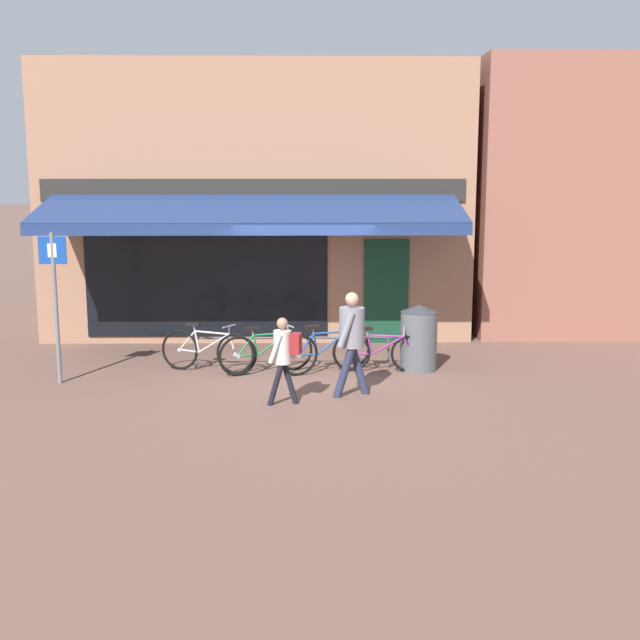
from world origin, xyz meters
TOP-DOWN VIEW (x-y plane):
  - ground_plane at (0.00, 0.00)m, footprint 160.00×160.00m
  - shop_front at (-0.99, 3.90)m, footprint 8.77×4.89m
  - neighbour_building at (7.40, 4.42)m, footprint 7.61×4.00m
  - bike_rack_rail at (-0.22, 0.25)m, footprint 3.49×0.04m
  - bicycle_silver at (-1.69, 0.06)m, footprint 1.69×0.67m
  - bicycle_green at (-0.66, -0.07)m, footprint 1.60×0.78m
  - bicycle_blue at (0.35, -0.10)m, footprint 1.62×0.77m
  - bicycle_purple at (1.31, -0.05)m, footprint 1.68×0.52m
  - pedestrian_adult at (0.73, -1.53)m, footprint 0.58×0.61m
  - pedestrian_child at (-0.29, -2.01)m, footprint 0.53×0.35m
  - litter_bin at (1.99, 0.10)m, footprint 0.65×0.65m
  - parking_sign at (-4.01, -0.69)m, footprint 0.44×0.07m

SIDE VIEW (x-z plane):
  - ground_plane at x=0.00m, z-range 0.00..0.00m
  - bicycle_purple at x=1.31m, z-range -0.05..0.77m
  - bicycle_green at x=-0.66m, z-range -0.04..0.78m
  - bicycle_silver at x=-1.69m, z-range -0.05..0.80m
  - bicycle_blue at x=0.35m, z-range -0.05..0.82m
  - bike_rack_rail at x=-0.22m, z-range 0.19..0.76m
  - litter_bin at x=1.99m, z-range 0.00..1.16m
  - pedestrian_child at x=-0.29m, z-range 0.16..1.48m
  - pedestrian_adult at x=0.73m, z-range 0.16..1.79m
  - parking_sign at x=-4.01m, z-range 0.27..2.73m
  - shop_front at x=-0.99m, z-range -0.01..5.60m
  - neighbour_building at x=7.40m, z-range 0.00..5.73m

